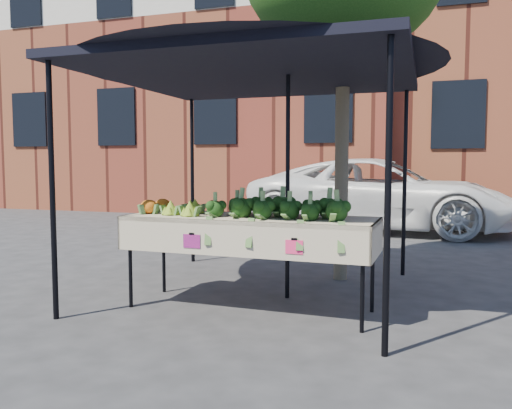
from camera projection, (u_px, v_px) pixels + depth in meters
name	position (u px, v px, depth m)	size (l,w,h in m)	color
ground	(231.00, 304.00, 5.20)	(90.00, 90.00, 0.00)	#2B2B2E
table	(249.00, 263.00, 4.96)	(2.42, 0.87, 0.90)	beige
canopy	(258.00, 167.00, 5.51)	(3.16, 3.16, 2.74)	black
broccoli_heap	(278.00, 204.00, 4.85)	(1.36, 0.56, 0.25)	#11330F
romanesco_cluster	(187.00, 205.00, 5.16)	(0.42, 0.56, 0.19)	#9DB62C
cauliflower_pair	(156.00, 204.00, 5.30)	(0.22, 0.42, 0.17)	orange
vehicle	(383.00, 100.00, 10.68)	(2.49, 1.50, 5.41)	white
street_tree	(343.00, 84.00, 6.13)	(2.37, 2.37, 4.67)	#1E4C14
building_left	(220.00, 73.00, 17.76)	(12.00, 8.00, 9.00)	maroon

